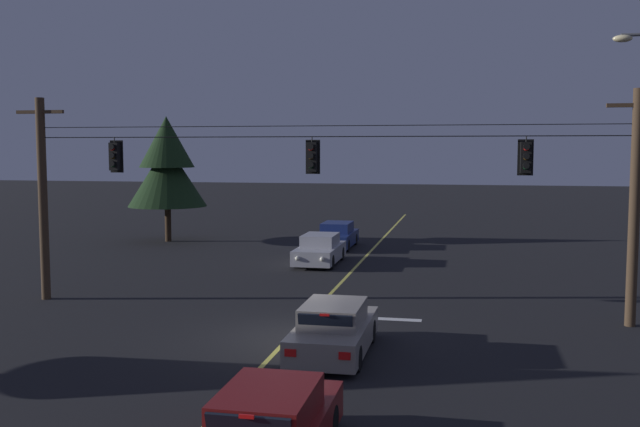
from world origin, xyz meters
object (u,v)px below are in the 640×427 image
Objects in this scene: traffic_light_left_inner at (312,157)px; traffic_light_centre at (526,157)px; car_oncoming_lead at (320,250)px; traffic_light_leftmost at (114,156)px; car_waiting_near_lane at (334,330)px; tree_verge_far at (167,166)px; car_oncoming_trailing at (337,236)px.

traffic_light_centre is (6.74, 0.00, 0.00)m from traffic_light_left_inner.
traffic_light_leftmost is at bearing -118.28° from car_oncoming_lead.
traffic_light_leftmost is 13.74m from traffic_light_centre.
traffic_light_centre is at bearing 43.11° from car_waiting_near_lane.
traffic_light_left_inner is at bearing 0.00° from traffic_light_leftmost.
car_oncoming_lead is (-3.37, 14.55, -0.00)m from car_waiting_near_lane.
traffic_light_leftmost and traffic_light_left_inner have the same top height.
car_waiting_near_lane is 25.22m from tree_verge_far.
car_oncoming_lead is at bearing 100.12° from traffic_light_left_inner.
car_oncoming_lead is (-1.74, 9.76, -4.48)m from traffic_light_left_inner.
car_waiting_near_lane is (8.62, -4.79, -4.48)m from traffic_light_leftmost.
traffic_light_leftmost is 6.99m from traffic_light_left_inner.
traffic_light_centre is 13.69m from car_oncoming_lead.
traffic_light_left_inner is 0.17× the size of tree_verge_far.
car_oncoming_trailing is at bearing 100.03° from car_waiting_near_lane.
traffic_light_leftmost is 16.74m from car_oncoming_trailing.
traffic_light_centre is at bearing -49.00° from car_oncoming_lead.
car_waiting_near_lane is at bearing -29.06° from traffic_light_leftmost.
traffic_light_left_inner is 20.10m from tree_verge_far.
traffic_light_leftmost is 10.83m from car_waiting_near_lane.
traffic_light_centre reaches higher than car_waiting_near_lane.
traffic_light_centre is at bearing -60.46° from car_oncoming_trailing.
car_oncoming_lead is at bearing -88.06° from car_oncoming_trailing.
traffic_light_left_inner is at bearing -53.03° from tree_verge_far.
traffic_light_centre is 0.28× the size of car_waiting_near_lane.
traffic_light_leftmost is 11.96m from car_oncoming_lead.
car_oncoming_trailing is (-3.56, 20.10, -0.00)m from car_waiting_near_lane.
traffic_light_left_inner is 10.88m from car_oncoming_lead.
car_oncoming_lead is 0.61× the size of tree_verge_far.
traffic_light_left_inner is 0.28× the size of car_oncoming_lead.
car_waiting_near_lane is 0.98× the size of car_oncoming_trailing.
car_waiting_near_lane is 20.41m from car_oncoming_trailing.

